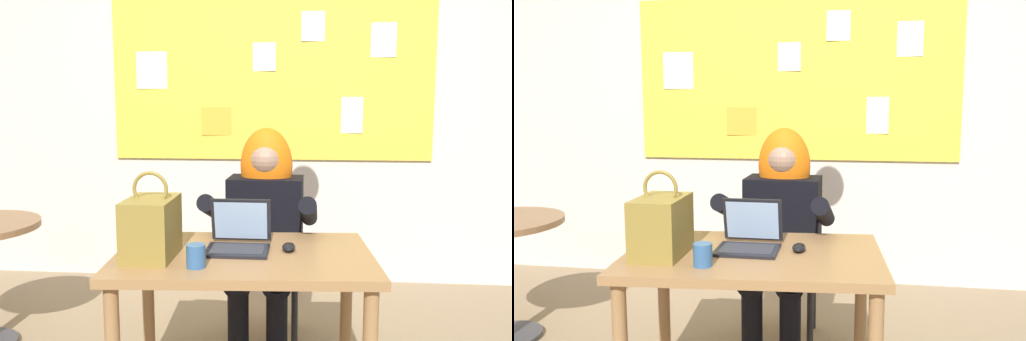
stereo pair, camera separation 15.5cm
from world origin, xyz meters
The scene contains 8 objects.
wall_back_bulletin centered at (0.00, 1.77, 1.33)m, with size 5.25×1.89×2.63m.
desk_main centered at (-0.02, 0.07, 0.61)m, with size 1.19×0.80×0.71m.
chair_at_desk centered at (0.03, 0.79, 0.49)m, with size 0.43×0.43×0.89m.
person_costumed centered at (0.03, 0.66, 0.73)m, with size 0.61×0.62×1.24m.
laptop centered at (-0.05, 0.13, 0.76)m, with size 0.28×0.27×0.22m.
computer_mouse centered at (0.18, 0.12, 0.73)m, with size 0.06×0.10×0.03m, color black.
handbag centered at (-0.41, -0.03, 0.85)m, with size 0.20×0.30×0.38m.
coffee_mug centered at (-0.19, -0.15, 0.76)m, with size 0.08×0.08×0.10m, color #336099.
Camera 1 is at (0.23, -2.12, 1.38)m, focal length 35.71 mm.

